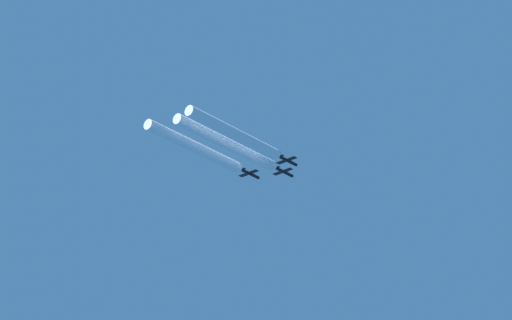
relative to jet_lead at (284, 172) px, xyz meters
The scene contains 6 objects.
jet_lead is the anchor object (origin of this frame).
jet_left_wingman 12.98m from the jet_lead, 134.14° to the right, with size 8.67×12.62×3.03m.
jet_right_wingman 13.15m from the jet_lead, 44.21° to the right, with size 8.67×12.62×3.03m.
smoke_trail_lead 32.19m from the jet_lead, 90.00° to the right, with size 4.06×52.88×4.06m.
smoke_trail_left_wingman 40.53m from the jet_lead, 102.83° to the right, with size 4.06×48.95×4.06m.
smoke_trail_right_wingman 39.85m from the jet_lead, 76.39° to the right, with size 4.06×47.67×4.06m.
Camera 1 is at (305.45, -365.56, 1.72)m, focal length 98.65 mm.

